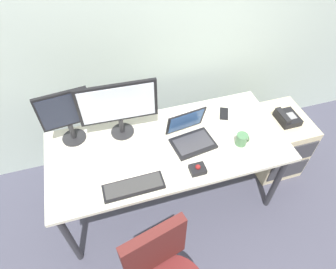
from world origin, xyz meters
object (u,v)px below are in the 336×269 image
Objects in this scene: keyboard at (134,187)px; coffee_mug at (242,139)px; file_cabinet at (276,141)px; cell_phone at (224,114)px; desk_phone at (287,118)px; monitor_main at (118,106)px; trackball_mouse at (198,169)px; monitor_side at (66,114)px; laptop at (190,135)px.

keyboard is 4.30× the size of coffee_mug.
cell_phone is (-0.57, 0.10, 0.43)m from file_cabinet.
desk_phone is 1.48m from keyboard.
monitor_main reaches higher than trackball_mouse.
file_cabinet is 1.92m from monitor_side.
monitor_side is at bearing 145.09° from trackball_mouse.
laptop reaches higher than coffee_mug.
keyboard is 0.87m from coffee_mug.
monitor_side is 1.08× the size of keyboard.
monitor_main is (-1.42, 0.14, 0.71)m from file_cabinet.
keyboard is at bearing -58.52° from monitor_side.
monitor_main reaches higher than desk_phone.
cell_phone is at bearing 170.24° from file_cabinet.
monitor_side is 1.29m from coffee_mug.
coffee_mug is at bearing -66.87° from cell_phone.
keyboard is (-1.44, -0.39, 0.44)m from file_cabinet.
laptop is 0.29m from trackball_mouse.
monitor_side is at bearing 173.72° from desk_phone.
cell_phone is (0.41, 0.48, -0.02)m from trackball_mouse.
desk_phone is at bearing 14.49° from keyboard.
trackball_mouse is at bearing -158.85° from file_cabinet.
keyboard is at bearing -165.51° from desk_phone.
trackball_mouse is (-0.05, -0.29, -0.03)m from laptop.
monitor_side reaches higher than file_cabinet.
coffee_mug is (-0.57, -0.22, 0.14)m from desk_phone.
monitor_main is 5.98× the size of coffee_mug.
monitor_main is 0.95m from coffee_mug.
laptop is 0.42m from cell_phone.
trackball_mouse is 0.43m from coffee_mug.
coffee_mug is at bearing 9.91° from keyboard.
cell_phone is (0.37, 0.19, -0.05)m from laptop.
cell_phone is (1.22, -0.08, -0.25)m from monitor_side.
laptop is at bearing 80.65° from trackball_mouse.
laptop reaches higher than keyboard.
coffee_mug is (1.21, -0.41, -0.21)m from monitor_side.
trackball_mouse reaches higher than file_cabinet.
cell_phone is at bearing -3.82° from monitor_side.
laptop is 3.14× the size of trackball_mouse.
laptop reaches higher than trackball_mouse.
trackball_mouse is (-0.97, -0.36, 0.11)m from desk_phone.
cell_phone is at bearing 29.07° from keyboard.
monitor_side reaches higher than desk_phone.
trackball_mouse is (0.46, 0.01, 0.01)m from keyboard.
monitor_side reaches higher than trackball_mouse.
cell_phone is at bearing 88.33° from coffee_mug.
keyboard is 0.58m from laptop.
coffee_mug reaches higher than trackball_mouse.
file_cabinet is 1.47× the size of keyboard.
laptop is at bearing -25.25° from monitor_main.
coffee_mug reaches higher than cell_phone.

